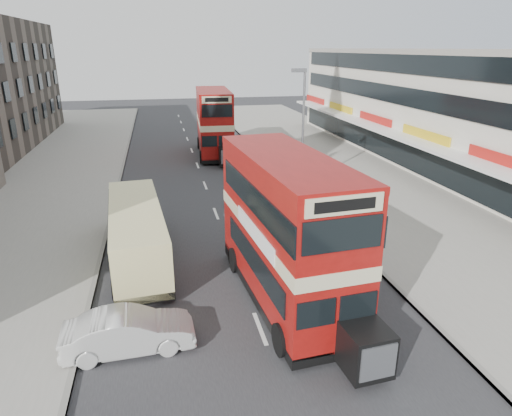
{
  "coord_description": "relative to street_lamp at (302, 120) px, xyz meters",
  "views": [
    {
      "loc": [
        -3.02,
        -11.25,
        9.39
      ],
      "look_at": [
        1.04,
        7.47,
        2.56
      ],
      "focal_mm": 31.63,
      "sensor_mm": 36.0,
      "label": 1
    }
  ],
  "objects": [
    {
      "name": "kerb_left",
      "position": [
        -12.62,
        2.0,
        -4.71
      ],
      "size": [
        0.2,
        90.0,
        0.16
      ],
      "primitive_type": "cube",
      "color": "gray",
      "rests_on": "ground"
    },
    {
      "name": "bus_second",
      "position": [
        -4.52,
        11.81,
        -1.81
      ],
      "size": [
        3.35,
        10.41,
        5.66
      ],
      "rotation": [
        0.0,
        0.0,
        3.08
      ],
      "color": "black",
      "rests_on": "ground"
    },
    {
      "name": "street_lamp",
      "position": [
        0.0,
        0.0,
        0.0
      ],
      "size": [
        1.0,
        0.2,
        8.12
      ],
      "color": "slate",
      "rests_on": "ground"
    },
    {
      "name": "car_right_a",
      "position": [
        -1.64,
        0.0,
        -4.05
      ],
      "size": [
        5.3,
        2.74,
        1.47
      ],
      "primitive_type": "imported",
      "rotation": [
        0.0,
        0.0,
        -1.71
      ],
      "color": "maroon",
      "rests_on": "ground"
    },
    {
      "name": "car_left_front",
      "position": [
        -10.95,
        -16.24,
        -4.09
      ],
      "size": [
        4.25,
        1.62,
        1.38
      ],
      "primitive_type": "imported",
      "rotation": [
        0.0,
        0.0,
        1.61
      ],
      "color": "silver",
      "rests_on": "ground"
    },
    {
      "name": "coach",
      "position": [
        -10.85,
        -9.33,
        -3.37
      ],
      "size": [
        3.0,
        9.19,
        2.39
      ],
      "rotation": [
        0.0,
        0.0,
        0.08
      ],
      "color": "black",
      "rests_on": "ground"
    },
    {
      "name": "pedestrian_far",
      "position": [
        1.72,
        10.42,
        -3.76
      ],
      "size": [
        1.08,
        0.6,
        1.75
      ],
      "primitive_type": "imported",
      "rotation": [
        0.0,
        0.0,
        -0.18
      ],
      "color": "gray",
      "rests_on": "pavement_right"
    },
    {
      "name": "car_right_b",
      "position": [
        -2.12,
        2.43,
        -4.14
      ],
      "size": [
        4.86,
        2.74,
        1.28
      ],
      "primitive_type": "imported",
      "rotation": [
        0.0,
        0.0,
        -1.43
      ],
      "color": "orange",
      "rests_on": "ground"
    },
    {
      "name": "pavement_right",
      "position": [
        5.48,
        2.0,
        -4.71
      ],
      "size": [
        12.0,
        90.0,
        0.15
      ],
      "primitive_type": "cube",
      "color": "gray",
      "rests_on": "ground"
    },
    {
      "name": "kerb_right",
      "position": [
        -0.42,
        2.0,
        -4.71
      ],
      "size": [
        0.2,
        90.0,
        0.16
      ],
      "primitive_type": "cube",
      "color": "gray",
      "rests_on": "ground"
    },
    {
      "name": "pavement_left",
      "position": [
        -18.52,
        2.0,
        -4.71
      ],
      "size": [
        12.0,
        90.0,
        0.15
      ],
      "primitive_type": "cube",
      "color": "gray",
      "rests_on": "ground"
    },
    {
      "name": "commercial_row",
      "position": [
        13.42,
        4.0,
        -0.09
      ],
      "size": [
        9.9,
        46.2,
        9.3
      ],
      "color": "beige",
      "rests_on": "ground"
    },
    {
      "name": "cyclist",
      "position": [
        -1.68,
        -0.19,
        -3.99
      ],
      "size": [
        0.71,
        1.62,
        2.21
      ],
      "rotation": [
        0.0,
        0.0,
        -0.08
      ],
      "color": "gray",
      "rests_on": "ground"
    },
    {
      "name": "ground",
      "position": [
        -6.52,
        -18.0,
        -4.78
      ],
      "size": [
        160.0,
        160.0,
        0.0
      ],
      "primitive_type": "plane",
      "color": "#28282B",
      "rests_on": "ground"
    },
    {
      "name": "road_surface",
      "position": [
        -6.52,
        2.0,
        -4.78
      ],
      "size": [
        12.0,
        90.0,
        0.01
      ],
      "primitive_type": "cube",
      "color": "#28282B",
      "rests_on": "ground"
    },
    {
      "name": "bus_main",
      "position": [
        -5.09,
        -14.21,
        -1.85
      ],
      "size": [
        3.54,
        10.18,
        5.57
      ],
      "rotation": [
        0.0,
        0.0,
        3.22
      ],
      "color": "black",
      "rests_on": "ground"
    },
    {
      "name": "pedestrian_near",
      "position": [
        1.41,
        -4.49,
        -3.72
      ],
      "size": [
        0.7,
        0.49,
        1.84
      ],
      "primitive_type": "imported",
      "rotation": [
        0.0,
        0.0,
        3.19
      ],
      "color": "gray",
      "rests_on": "pavement_right"
    }
  ]
}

